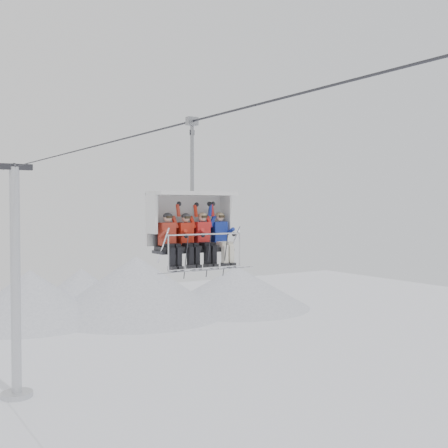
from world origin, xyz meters
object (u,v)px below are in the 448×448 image
skier_center_right (204,238)px  skier_far_right (221,237)px  skier_center_left (187,239)px  skier_far_left (169,239)px  chairlift_carrier (190,220)px  lift_tower_right (16,298)px

skier_center_right → skier_far_right: (0.55, 0.00, 0.00)m
skier_center_left → skier_center_right: skier_center_right is taller
skier_center_left → skier_far_right: 1.06m
skier_far_left → skier_center_right: bearing=0.0°
skier_far_left → skier_center_right: size_ratio=1.00×
chairlift_carrier → skier_far_right: chairlift_carrier is taller
lift_tower_right → skier_center_right: bearing=-89.3°
skier_far_right → skier_center_left: bearing=-179.9°
skier_center_right → skier_far_right: same height
chairlift_carrier → skier_center_right: 0.61m
skier_center_left → skier_center_right: 0.51m
skier_center_left → skier_far_right: bearing=0.1°
lift_tower_right → skier_center_right: (0.26, -20.62, 4.42)m
lift_tower_right → skier_center_left: lift_tower_right is taller
lift_tower_right → skier_center_left: (-0.25, -20.62, 4.41)m
skier_far_left → skier_center_right: same height
chairlift_carrier → skier_far_left: (-0.78, -0.30, -0.46)m
skier_center_left → skier_center_right: bearing=0.2°
chairlift_carrier → skier_center_left: 0.62m
chairlift_carrier → skier_center_left: chairlift_carrier is taller
skier_center_right → skier_far_right: size_ratio=1.00×
lift_tower_right → skier_center_left: bearing=-90.7°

